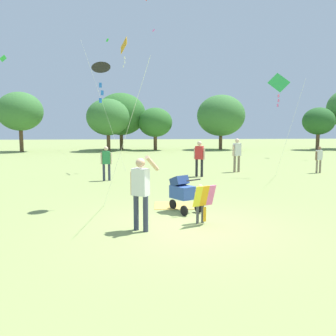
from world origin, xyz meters
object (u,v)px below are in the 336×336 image
kite_green_novelty (279,86)px  person_kid_running (237,152)px  person_adult_flyer (141,187)px  person_sitting_far (106,161)px  kite_adult_black (101,69)px  stroller (182,190)px  person_red_shirt (319,157)px  kite_orange_delta (123,50)px  person_couple_left (199,156)px  picnic_blanket (178,206)px  child_with_butterfly_kite (201,200)px

kite_green_novelty → person_kid_running: kite_green_novelty is taller
person_adult_flyer → person_sitting_far: (-1.45, 7.63, -0.11)m
person_kid_running → kite_adult_black: bearing=-130.0°
stroller → person_red_shirt: (8.10, 7.57, 0.21)m
kite_orange_delta → stroller: bearing=-78.1°
person_adult_flyer → kite_orange_delta: (-0.79, 10.98, 5.37)m
person_couple_left → picnic_blanket: 6.42m
kite_orange_delta → picnic_blanket: size_ratio=5.08×
kite_orange_delta → picnic_blanket: 10.83m
kite_green_novelty → picnic_blanket: 9.15m
person_couple_left → picnic_blanket: bearing=-105.9°
kite_adult_black → kite_orange_delta: kite_orange_delta is taller
stroller → person_sitting_far: size_ratio=0.70×
person_sitting_far → person_kid_running: person_kid_running is taller
kite_green_novelty → person_couple_left: kite_green_novelty is taller
person_red_shirt → kite_orange_delta: bearing=170.5°
stroller → kite_green_novelty: size_ratio=0.22×
person_kid_running → kite_green_novelty: bearing=-48.8°
person_adult_flyer → kite_green_novelty: size_ratio=0.35×
person_kid_running → picnic_blanket: person_kid_running is taller
person_sitting_far → kite_orange_delta: bearing=78.8°
kite_adult_black → person_couple_left: size_ratio=2.48×
stroller → child_with_butterfly_kite: bearing=-75.7°
stroller → kite_orange_delta: 11.09m
person_adult_flyer → picnic_blanket: person_adult_flyer is taller
child_with_butterfly_kite → kite_orange_delta: 12.21m
kite_orange_delta → kite_green_novelty: kite_orange_delta is taller
kite_adult_black → person_red_shirt: 12.72m
person_adult_flyer → person_couple_left: bearing=71.4°
stroller → picnic_blanket: stroller is taller
person_couple_left → picnic_blanket: size_ratio=1.22×
child_with_butterfly_kite → picnic_blanket: size_ratio=0.70×
person_red_shirt → person_kid_running: (-4.12, 0.74, 0.23)m
kite_green_novelty → child_with_butterfly_kite: bearing=-123.0°
kite_adult_black → person_red_shirt: size_ratio=3.06×
child_with_butterfly_kite → kite_orange_delta: size_ratio=0.14×
person_adult_flyer → person_couple_left: size_ratio=1.02×
person_couple_left → person_kid_running: bearing=33.5°
picnic_blanket → stroller: bearing=-87.4°
person_couple_left → person_sitting_far: bearing=-168.2°
child_with_butterfly_kite → kite_adult_black: 4.80m
picnic_blanket → kite_orange_delta: bearing=102.7°
kite_orange_delta → person_kid_running: kite_orange_delta is taller
person_adult_flyer → kite_adult_black: 4.15m
person_couple_left → person_kid_running: person_kid_running is taller
child_with_butterfly_kite → kite_orange_delta: bearing=102.2°
stroller → person_red_shirt: 11.09m
child_with_butterfly_kite → person_red_shirt: person_red_shirt is taller
person_adult_flyer → kite_green_novelty: (6.61, 8.36, 3.31)m
stroller → kite_adult_black: size_ratio=0.25×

